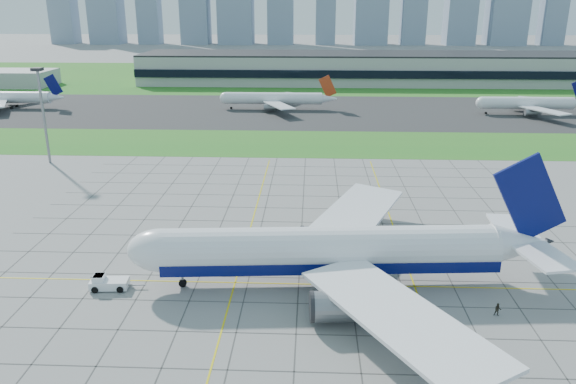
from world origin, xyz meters
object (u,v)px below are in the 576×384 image
Objects in this scene: light_mast at (42,104)px; pushback_tug at (108,283)px; crew_far at (498,310)px; distant_jet_1 at (275,98)px; distant_jet_0 at (7,97)px; distant_jet_2 at (529,103)px; crew_near at (92,282)px; airliner at (333,251)px.

pushback_tug is at bearing -59.72° from light_mast.
crew_far is 163.64m from distant_jet_1.
crew_far is 218.79m from distant_jet_0.
distant_jet_1 is at bearing 79.81° from pushback_tug.
light_mast reaches higher than distant_jet_0.
distant_jet_2 is (115.26, 145.95, 3.46)m from pushback_tug.
crew_far is (98.12, -75.14, -15.21)m from light_mast.
distant_jet_2 is at bearing 47.40° from pushback_tug.
crew_near is 60.26m from crew_far.
distant_jet_0 is (-54.70, 81.39, -11.69)m from light_mast.
distant_jet_0 is (-95.43, 151.16, 3.46)m from pushback_tug.
distant_jet_2 reaches higher than pushback_tug.
pushback_tug is at bearing -174.14° from crew_far.
distant_jet_1 is 99.76m from distant_jet_2.
distant_jet_2 is (99.52, -6.88, -0.00)m from distant_jet_1.
crew_far is 0.04× the size of distant_jet_1.
distant_jet_0 is at bearing -179.14° from distant_jet_1.
airliner reaches higher than distant_jet_0.
pushback_tug is at bearing -95.88° from distant_jet_1.
pushback_tug reaches higher than crew_near.
distant_jet_2 is (210.70, -5.21, -0.00)m from distant_jet_0.
distant_jet_0 is at bearing 123.90° from light_mast.
airliner is 24.84m from crew_far.
crew_near is (38.15, -69.21, -15.34)m from light_mast.
distant_jet_0 and distant_jet_2 have the same top height.
airliner is 40.26× the size of crew_near.
crew_near is 176.96m from distant_jet_0.
distant_jet_1 is at bearing 92.81° from airliner.
light_mast is 124.52m from crew_far.
crew_near is 0.04× the size of distant_jet_1.
light_mast is at bearing 115.97° from pushback_tug.
crew_far is at bearing -9.66° from pushback_tug.
pushback_tug is (40.73, -69.77, -15.15)m from light_mast.
airliner reaches higher than distant_jet_1.
light_mast is 0.59× the size of distant_jet_0.
crew_far is (57.39, -5.38, -0.06)m from pushback_tug.
distant_jet_2 is at bearing -3.96° from distant_jet_1.
crew_far is (59.97, -5.93, 0.13)m from crew_near.
crew_near is at bearing 179.29° from airliner.
airliner is (75.19, -66.88, -10.43)m from light_mast.
distant_jet_1 is at bearing 0.86° from distant_jet_0.
light_mast is 13.20× the size of crew_far.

